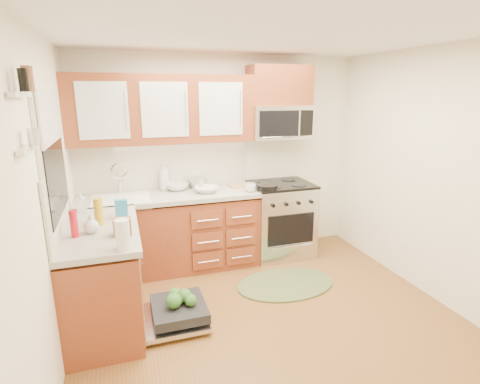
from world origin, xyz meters
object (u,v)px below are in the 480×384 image
object	(u,v)px
range	(280,219)
paper_towel_roll	(123,235)
sink	(122,209)
bowl_b	(177,187)
dishwasher	(175,314)
rug	(286,284)
upper_cabinets	(163,109)
cup	(250,188)
stock_pot	(198,183)
cutting_board	(241,185)
skillet	(267,187)
bowl_a	(206,190)
microwave	(279,122)

from	to	relation	value
range	paper_towel_roll	world-z (taller)	paper_towel_roll
range	sink	xyz separation A→B (m)	(-1.93, -0.01, 0.33)
range	bowl_b	size ratio (longest dim) A/B	3.51
dishwasher	rug	size ratio (longest dim) A/B	0.64
upper_cabinets	cup	xyz separation A→B (m)	(0.93, -0.32, -0.90)
sink	rug	bearing A→B (deg)	-25.39
dishwasher	rug	distance (m)	1.31
stock_pot	cup	size ratio (longest dim) A/B	1.67
dishwasher	cutting_board	bearing A→B (deg)	50.24
skillet	rug	bearing A→B (deg)	-90.22
sink	bowl_b	xyz separation A→B (m)	(0.65, 0.18, 0.17)
range	bowl_a	world-z (taller)	bowl_a
sink	rug	xyz separation A→B (m)	(1.66, -0.79, -0.79)
dishwasher	cutting_board	xyz separation A→B (m)	(1.04, 1.25, 0.84)
rug	cup	world-z (taller)	cup
paper_towel_roll	cup	distance (m)	1.93
paper_towel_roll	cup	world-z (taller)	paper_towel_roll
bowl_b	dishwasher	bearing A→B (deg)	-101.12
microwave	skillet	size ratio (longest dim) A/B	2.96
range	bowl_b	xyz separation A→B (m)	(-1.28, 0.17, 0.49)
bowl_b	paper_towel_roll	bearing A→B (deg)	-111.73
stock_pot	paper_towel_roll	bearing A→B (deg)	-119.22
rug	stock_pot	xyz separation A→B (m)	(-0.75, 0.97, 0.98)
skillet	cup	size ratio (longest dim) A/B	1.99
stock_pot	microwave	bearing A→B (deg)	-2.80
range	paper_towel_roll	distance (m)	2.48
microwave	upper_cabinets	bearing A→B (deg)	178.98
dishwasher	cutting_board	distance (m)	1.83
sink	cutting_board	world-z (taller)	cutting_board
bowl_b	bowl_a	bearing A→B (deg)	-34.45
skillet	range	bearing A→B (deg)	34.46
rug	cup	xyz separation A→B (m)	(-0.21, 0.62, 0.97)
upper_cabinets	microwave	distance (m)	1.42
bowl_b	cup	size ratio (longest dim) A/B	2.10
skillet	paper_towel_roll	world-z (taller)	paper_towel_roll
sink	rug	world-z (taller)	sink
paper_towel_roll	bowl_a	size ratio (longest dim) A/B	0.86
microwave	cup	distance (m)	0.92
upper_cabinets	dishwasher	xyz separation A→B (m)	(-0.13, -1.27, -1.77)
range	cutting_board	distance (m)	0.69
upper_cabinets	stock_pot	bearing A→B (deg)	3.75
sink	bowl_a	world-z (taller)	bowl_a
microwave	bowl_a	world-z (taller)	microwave
cutting_board	bowl_a	xyz separation A→B (m)	(-0.47, -0.16, 0.02)
rug	bowl_b	world-z (taller)	bowl_b
cup	cutting_board	bearing A→B (deg)	93.81
microwave	paper_towel_roll	bearing A→B (deg)	-140.87
range	cup	xyz separation A→B (m)	(-0.48, -0.18, 0.50)
microwave	cup	world-z (taller)	microwave
sink	paper_towel_roll	distance (m)	1.46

